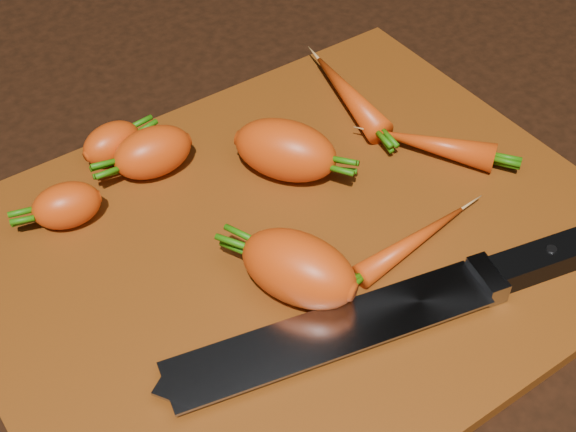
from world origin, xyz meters
TOP-DOWN VIEW (x-y plane):
  - ground at (0.00, 0.00)m, footprint 2.00×2.00m
  - cutting_board at (0.00, 0.00)m, footprint 0.50×0.40m
  - carrot_0 at (-0.14, 0.12)m, footprint 0.06×0.05m
  - carrot_1 at (0.04, 0.07)m, footprint 0.09×0.10m
  - carrot_2 at (-0.03, -0.04)m, footprint 0.09×0.10m
  - carrot_3 at (-0.05, 0.13)m, footprint 0.07×0.05m
  - carrot_4 at (-0.07, 0.17)m, footprint 0.06×0.04m
  - carrot_5 at (0.14, 0.11)m, footprint 0.05×0.13m
  - carrot_6 at (0.07, -0.06)m, footprint 0.11×0.03m
  - carrot_7 at (0.16, 0.01)m, footprint 0.08×0.10m
  - knife at (-0.01, -0.10)m, footprint 0.39×0.12m

SIDE VIEW (x-z plane):
  - ground at x=0.00m, z-range -0.01..0.00m
  - cutting_board at x=0.00m, z-range 0.00..0.01m
  - knife at x=-0.01m, z-range 0.01..0.03m
  - carrot_6 at x=0.07m, z-range 0.01..0.03m
  - carrot_5 at x=0.14m, z-range 0.01..0.04m
  - carrot_7 at x=0.16m, z-range 0.01..0.04m
  - carrot_4 at x=-0.07m, z-range 0.01..0.05m
  - carrot_0 at x=-0.14m, z-range 0.01..0.05m
  - carrot_3 at x=-0.05m, z-range 0.01..0.06m
  - carrot_1 at x=0.04m, z-range 0.01..0.06m
  - carrot_2 at x=-0.03m, z-range 0.01..0.07m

